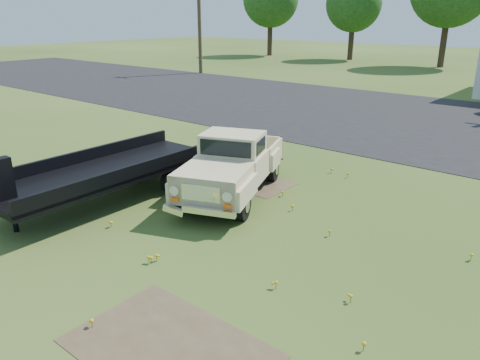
{
  "coord_description": "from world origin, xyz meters",
  "views": [
    {
      "loc": [
        5.93,
        -6.73,
        4.69
      ],
      "look_at": [
        -0.44,
        1.0,
        1.12
      ],
      "focal_mm": 35.0,
      "sensor_mm": 36.0,
      "label": 1
    }
  ],
  "objects": [
    {
      "name": "vintage_pickup_truck",
      "position": [
        -1.82,
        2.37,
        0.88
      ],
      "size": [
        3.51,
        5.17,
        1.75
      ],
      "primitive_type": null,
      "rotation": [
        0.0,
        0.0,
        0.38
      ],
      "color": "beige",
      "rests_on": "ground"
    },
    {
      "name": "ground",
      "position": [
        0.0,
        0.0,
        0.0
      ],
      "size": [
        140.0,
        140.0,
        0.0
      ],
      "primitive_type": "plane",
      "color": "#2E4917",
      "rests_on": "ground"
    },
    {
      "name": "asphalt_lot",
      "position": [
        0.0,
        15.0,
        0.0
      ],
      "size": [
        90.0,
        14.0,
        0.02
      ],
      "primitive_type": "cube",
      "color": "black",
      "rests_on": "ground"
    },
    {
      "name": "dirt_patch_a",
      "position": [
        1.5,
        -3.0,
        0.0
      ],
      "size": [
        3.0,
        2.0,
        0.01
      ],
      "primitive_type": "cube",
      "color": "#4B3B28",
      "rests_on": "ground"
    },
    {
      "name": "dirt_patch_b",
      "position": [
        -2.0,
        3.5,
        0.0
      ],
      "size": [
        2.2,
        1.6,
        0.01
      ],
      "primitive_type": "cube",
      "color": "#4B3B28",
      "rests_on": "ground"
    },
    {
      "name": "utility_pole_west",
      "position": [
        -22.0,
        22.0,
        4.6
      ],
      "size": [
        1.6,
        0.3,
        9.0
      ],
      "color": "#452F20",
      "rests_on": "ground"
    },
    {
      "name": "treeline_b",
      "position": [
        -18.0,
        41.0,
        5.67
      ],
      "size": [
        5.76,
        5.76,
        8.57
      ],
      "color": "#352618",
      "rests_on": "ground"
    },
    {
      "name": "flatbed_trailer",
      "position": [
        -4.19,
        0.01,
        0.91
      ],
      "size": [
        2.29,
        6.69,
        1.82
      ],
      "primitive_type": null,
      "rotation": [
        0.0,
        0.0,
        0.01
      ],
      "color": "black",
      "rests_on": "ground"
    }
  ]
}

